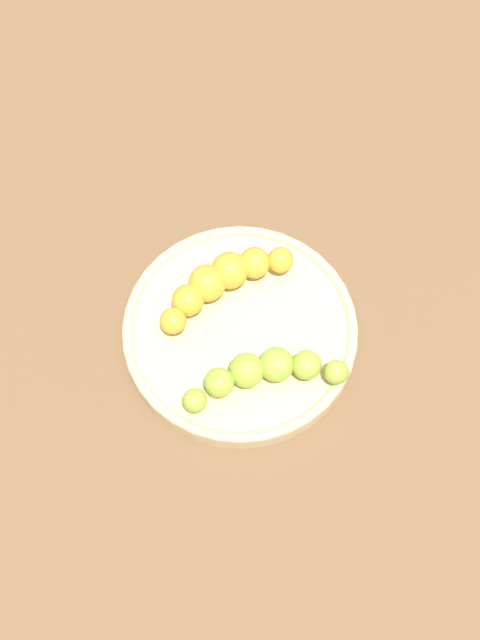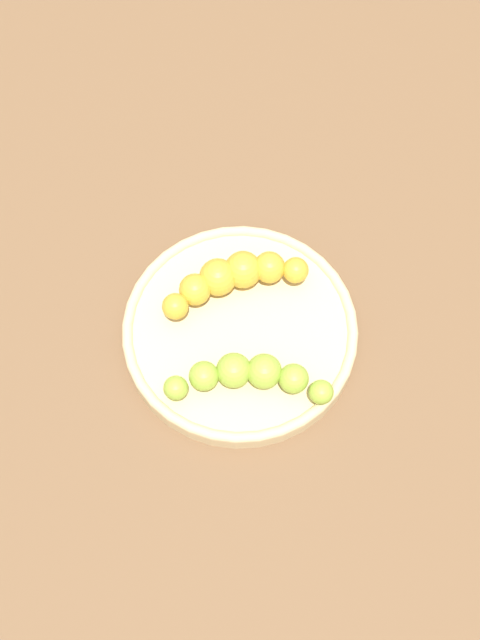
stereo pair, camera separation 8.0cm
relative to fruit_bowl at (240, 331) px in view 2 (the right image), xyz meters
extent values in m
plane|color=brown|center=(0.00, 0.00, -0.01)|extent=(2.40, 2.40, 0.00)
cylinder|color=#D1B784|center=(0.00, 0.00, 0.00)|extent=(0.22, 0.22, 0.02)
torus|color=#D1B784|center=(0.00, 0.00, 0.01)|extent=(0.22, 0.22, 0.01)
sphere|color=#8CAD38|center=(-0.10, -0.03, 0.02)|extent=(0.02, 0.02, 0.02)
sphere|color=#8CAD38|center=(-0.07, -0.01, 0.02)|extent=(0.03, 0.03, 0.03)
sphere|color=#8CAD38|center=(-0.05, 0.01, 0.02)|extent=(0.03, 0.03, 0.03)
sphere|color=#8CAD38|center=(-0.04, 0.03, 0.02)|extent=(0.03, 0.03, 0.03)
sphere|color=#8CAD38|center=(-0.03, 0.06, 0.02)|extent=(0.03, 0.03, 0.03)
sphere|color=#8CAD38|center=(-0.03, 0.08, 0.02)|extent=(0.02, 0.02, 0.02)
sphere|color=gold|center=(0.02, -0.07, 0.02)|extent=(0.02, 0.02, 0.02)
sphere|color=gold|center=(0.03, -0.05, 0.02)|extent=(0.03, 0.03, 0.03)
sphere|color=gold|center=(0.04, -0.03, 0.02)|extent=(0.04, 0.04, 0.04)
sphere|color=gold|center=(0.05, -0.01, 0.02)|extent=(0.04, 0.04, 0.04)
sphere|color=gold|center=(0.05, 0.02, 0.02)|extent=(0.03, 0.03, 0.03)
sphere|color=gold|center=(0.04, 0.04, 0.02)|extent=(0.02, 0.02, 0.02)
camera|label=1|loc=(-0.24, 0.24, 0.76)|focal=49.60mm
camera|label=2|loc=(-0.29, 0.18, 0.76)|focal=49.60mm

